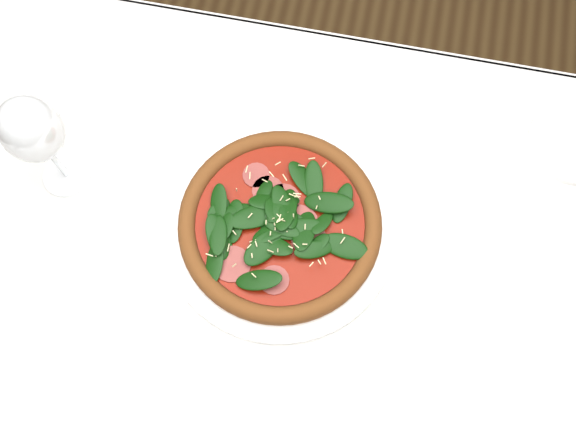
# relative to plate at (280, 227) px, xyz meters

# --- Properties ---
(ground) EXTENTS (6.00, 6.00, 0.00)m
(ground) POSITION_rel_plate_xyz_m (-0.00, -0.04, -0.76)
(ground) COLOR brown
(ground) RESTS_ON ground
(dining_table) EXTENTS (1.21, 0.81, 0.75)m
(dining_table) POSITION_rel_plate_xyz_m (-0.00, -0.04, -0.11)
(dining_table) COLOR silver
(dining_table) RESTS_ON ground
(plate) EXTENTS (0.35, 0.35, 0.02)m
(plate) POSITION_rel_plate_xyz_m (0.00, 0.00, 0.00)
(plate) COLOR white
(plate) RESTS_ON dining_table
(pizza) EXTENTS (0.36, 0.36, 0.04)m
(pizza) POSITION_rel_plate_xyz_m (0.00, -0.00, 0.02)
(pizza) COLOR brown
(pizza) RESTS_ON plate
(wine_glass) EXTENTS (0.09, 0.09, 0.21)m
(wine_glass) POSITION_rel_plate_xyz_m (-0.34, 0.02, 0.14)
(wine_glass) COLOR white
(wine_glass) RESTS_ON dining_table
(saucer_far) EXTENTS (0.15, 0.15, 0.01)m
(saucer_far) POSITION_rel_plate_xyz_m (0.43, 0.23, -0.00)
(saucer_far) COLOR white
(saucer_far) RESTS_ON dining_table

